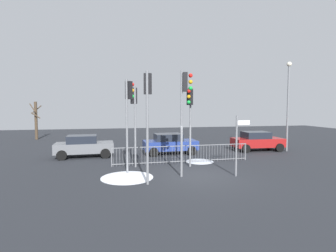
% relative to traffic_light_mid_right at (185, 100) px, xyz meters
% --- Properties ---
extents(ground_plane, '(60.00, 60.00, 0.00)m').
position_rel_traffic_light_mid_right_xyz_m(ground_plane, '(0.70, 0.04, -3.74)').
color(ground_plane, '#26282D').
extents(traffic_light_mid_right, '(0.56, 0.37, 5.12)m').
position_rel_traffic_light_mid_right_xyz_m(traffic_light_mid_right, '(0.00, 0.00, 0.00)').
color(traffic_light_mid_right, slate).
rests_on(traffic_light_mid_right, ground).
extents(traffic_light_foreground_left, '(0.37, 0.55, 4.56)m').
position_rel_traffic_light_mid_right_xyz_m(traffic_light_foreground_left, '(-2.20, 2.70, -0.40)').
color(traffic_light_foreground_left, slate).
rests_on(traffic_light_foreground_left, ground).
extents(traffic_light_mid_left, '(0.47, 0.46, 4.78)m').
position_rel_traffic_light_mid_right_xyz_m(traffic_light_mid_left, '(-2.57, 1.33, -0.24)').
color(traffic_light_mid_left, slate).
rests_on(traffic_light_mid_left, ground).
extents(traffic_light_foreground_right, '(0.41, 0.52, 4.49)m').
position_rel_traffic_light_mid_right_xyz_m(traffic_light_foreground_right, '(0.83, 1.95, -0.45)').
color(traffic_light_foreground_right, slate).
rests_on(traffic_light_foreground_right, ground).
extents(traffic_light_rear_left, '(0.37, 0.55, 4.94)m').
position_rel_traffic_light_mid_right_xyz_m(traffic_light_rear_left, '(-1.87, -0.78, -0.13)').
color(traffic_light_rear_left, slate).
rests_on(traffic_light_rear_left, ground).
extents(direction_sign_post, '(0.78, 0.18, 2.97)m').
position_rel_traffic_light_mid_right_xyz_m(direction_sign_post, '(2.57, -0.39, -2.07)').
color(direction_sign_post, slate).
rests_on(direction_sign_post, ground).
extents(pedestrian_guard_railing, '(8.41, 0.29, 1.07)m').
position_rel_traffic_light_mid_right_xyz_m(pedestrian_guard_railing, '(0.70, 3.04, -3.18)').
color(pedestrian_guard_railing, slate).
rests_on(pedestrian_guard_railing, ground).
extents(car_grey_trailing, '(3.88, 2.09, 1.47)m').
position_rel_traffic_light_mid_right_xyz_m(car_grey_trailing, '(-5.33, 6.30, -2.97)').
color(car_grey_trailing, slate).
rests_on(car_grey_trailing, ground).
extents(car_blue_mid, '(3.84, 2.00, 1.47)m').
position_rel_traffic_light_mid_right_xyz_m(car_blue_mid, '(0.60, 6.28, -2.97)').
color(car_blue_mid, navy).
rests_on(car_blue_mid, ground).
extents(car_red_far, '(3.86, 2.03, 1.47)m').
position_rel_traffic_light_mid_right_xyz_m(car_red_far, '(7.53, 6.37, -2.97)').
color(car_red_far, maroon).
rests_on(car_red_far, ground).
extents(street_lamp, '(0.36, 0.36, 6.76)m').
position_rel_traffic_light_mid_right_xyz_m(street_lamp, '(9.62, 5.69, 0.40)').
color(street_lamp, slate).
rests_on(street_lamp, ground).
extents(bare_tree_left, '(1.11, 1.07, 3.91)m').
position_rel_traffic_light_mid_right_xyz_m(bare_tree_left, '(-11.21, 17.36, -1.69)').
color(bare_tree_left, '#473828').
rests_on(bare_tree_left, ground).
extents(snow_patch_kerb, '(2.51, 2.51, 0.01)m').
position_rel_traffic_light_mid_right_xyz_m(snow_patch_kerb, '(-2.74, 0.36, -3.73)').
color(snow_patch_kerb, white).
rests_on(snow_patch_kerb, ground).
extents(snow_patch_island, '(1.72, 1.72, 0.01)m').
position_rel_traffic_light_mid_right_xyz_m(snow_patch_island, '(1.85, 3.27, -3.73)').
color(snow_patch_island, silver).
rests_on(snow_patch_island, ground).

